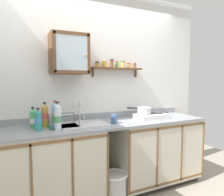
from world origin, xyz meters
TOP-DOWN VIEW (x-y plane):
  - back_wall at (0.00, 0.71)m, footprint 3.33×0.07m
  - lower_cabinet_run at (-0.75, 0.38)m, footprint 1.22×0.62m
  - lower_cabinet_run_right at (0.74, 0.38)m, footprint 1.24×0.62m
  - countertop at (0.00, 0.38)m, footprint 2.69×0.64m
  - backsplash at (0.00, 0.68)m, footprint 2.69×0.02m
  - sink at (-0.32, 0.42)m, footprint 0.57×0.47m
  - hot_plate_stove at (0.65, 0.36)m, footprint 0.44×0.27m
  - saucepan at (0.54, 0.38)m, footprint 0.28×0.27m
  - bottle_water_clear_0 at (-0.65, 0.27)m, footprint 0.08×0.08m
  - bottle_water_blue_1 at (-0.65, 0.41)m, footprint 0.08×0.08m
  - bottle_soda_green_2 at (-0.88, 0.45)m, footprint 0.07×0.07m
  - bottle_detergent_teal_3 at (-0.84, 0.32)m, footprint 0.07×0.07m
  - bottle_juice_amber_4 at (-0.75, 0.47)m, footprint 0.08×0.08m
  - dish_rack at (-0.57, 0.37)m, footprint 0.33×0.23m
  - mug at (0.05, 0.31)m, footprint 0.11×0.09m
  - wall_cabinet at (-0.44, 0.55)m, footprint 0.45×0.31m
  - spice_shelf at (0.24, 0.62)m, footprint 0.73×0.14m
  - trash_bin at (-0.01, 0.19)m, footprint 0.33×0.33m

SIDE VIEW (x-z plane):
  - trash_bin at x=-0.01m, z-range 0.01..0.36m
  - lower_cabinet_run_right at x=0.74m, z-range 0.00..0.91m
  - lower_cabinet_run at x=-0.75m, z-range 0.00..0.91m
  - countertop at x=0.00m, z-range 0.91..0.94m
  - sink at x=-0.32m, z-range 0.70..1.17m
  - dish_rack at x=-0.57m, z-range 0.88..1.04m
  - hot_plate_stove at x=0.65m, z-range 0.93..1.00m
  - backsplash at x=0.00m, z-range 0.94..1.02m
  - mug at x=0.05m, z-range 0.94..1.04m
  - bottle_soda_green_2 at x=-0.88m, z-range 0.92..1.16m
  - bottle_detergent_teal_3 at x=-0.84m, z-range 0.93..1.17m
  - saucepan at x=0.54m, z-range 1.01..1.10m
  - bottle_juice_amber_4 at x=-0.75m, z-range 0.93..1.21m
  - bottle_water_blue_1 at x=-0.65m, z-range 0.92..1.22m
  - bottle_water_clear_0 at x=-0.65m, z-range 0.92..1.23m
  - back_wall at x=0.00m, z-range 0.01..2.69m
  - spice_shelf at x=0.24m, z-range 1.53..1.76m
  - wall_cabinet at x=-0.44m, z-range 1.54..2.02m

